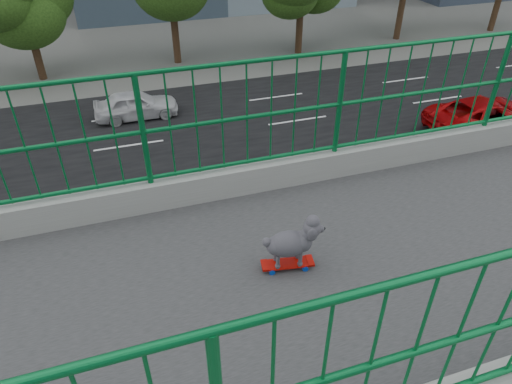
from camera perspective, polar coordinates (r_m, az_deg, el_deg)
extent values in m
cube|color=black|center=(18.31, -14.72, 1.28)|extent=(18.00, 90.00, 0.02)
cube|color=#2D2D2F|center=(3.93, -9.19, -16.45)|extent=(3.00, 24.00, 0.50)
cube|color=gray|center=(4.70, -12.76, -0.30)|extent=(0.20, 24.00, 0.30)
cylinder|color=#0B642F|center=(4.13, -15.01, 14.04)|extent=(0.04, 24.00, 0.04)
cylinder|color=#0B642F|center=(4.35, -13.93, 7.27)|extent=(0.04, 24.00, 0.04)
cylinder|color=#0B642F|center=(4.35, -13.93, 7.27)|extent=(0.06, 0.06, 1.10)
cylinder|color=#0B642F|center=(1.77, -5.61, -17.00)|extent=(0.04, 24.00, 0.04)
cylinder|color=black|center=(29.76, -25.66, 15.11)|extent=(0.44, 0.44, 2.73)
cylinder|color=black|center=(30.17, -9.98, 18.26)|extent=(0.44, 0.44, 2.87)
cylinder|color=black|center=(31.76, 5.41, 19.24)|extent=(0.44, 0.44, 2.66)
cylinder|color=black|center=(36.12, 17.52, 20.10)|extent=(0.44, 0.44, 3.01)
cylinder|color=black|center=(40.87, 27.71, 19.31)|extent=(0.44, 0.44, 2.77)
cube|color=red|center=(3.97, 3.95, -8.87)|extent=(0.20, 0.47, 0.02)
cube|color=#99999E|center=(3.96, 1.88, -9.28)|extent=(0.08, 0.04, 0.02)
cylinder|color=#0837B6|center=(4.00, 1.73, -8.80)|extent=(0.03, 0.06, 0.05)
sphere|color=yellow|center=(4.00, 1.73, -8.80)|extent=(0.02, 0.02, 0.02)
cylinder|color=#0837B6|center=(3.92, 2.02, -9.96)|extent=(0.03, 0.06, 0.05)
sphere|color=yellow|center=(3.92, 2.02, -9.96)|extent=(0.02, 0.02, 0.02)
cube|color=#99999E|center=(4.01, 5.99, -8.81)|extent=(0.08, 0.04, 0.02)
cylinder|color=#0837B6|center=(4.05, 5.79, -8.35)|extent=(0.03, 0.06, 0.05)
sphere|color=yellow|center=(4.05, 5.79, -8.35)|extent=(0.02, 0.02, 0.02)
cylinder|color=#0837B6|center=(3.97, 6.17, -9.47)|extent=(0.03, 0.06, 0.05)
sphere|color=yellow|center=(3.97, 6.17, -9.47)|extent=(0.02, 0.02, 0.02)
ellipsoid|color=#2D2B30|center=(3.82, 4.09, -6.47)|extent=(0.27, 0.37, 0.23)
sphere|color=#2D2B30|center=(3.76, 7.04, -4.46)|extent=(0.15, 0.15, 0.15)
sphere|color=black|center=(3.80, 8.49, -4.53)|extent=(0.03, 0.03, 0.03)
sphere|color=#2D2B30|center=(3.76, 1.32, -6.26)|extent=(0.08, 0.08, 0.08)
cylinder|color=#2D2B30|center=(3.97, 5.23, -7.40)|extent=(0.03, 0.03, 0.14)
cylinder|color=#2D2B30|center=(3.90, 5.55, -8.36)|extent=(0.03, 0.03, 0.14)
cylinder|color=#2D2B30|center=(3.93, 2.47, -7.71)|extent=(0.03, 0.03, 0.14)
cylinder|color=#2D2B30|center=(3.86, 2.74, -8.68)|extent=(0.03, 0.03, 0.14)
imported|color=#AD0608|center=(23.58, 26.71, 8.55)|extent=(2.55, 5.52, 1.54)
imported|color=silver|center=(23.17, -14.75, 10.51)|extent=(1.59, 3.96, 1.35)
imported|color=black|center=(14.89, -9.09, -3.48)|extent=(2.21, 4.80, 1.33)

